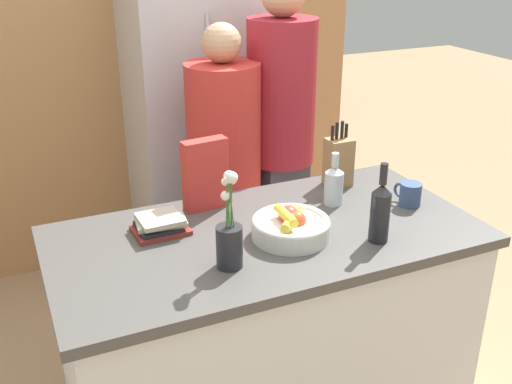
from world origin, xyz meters
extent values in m
cube|color=silver|center=(0.00, 0.00, 0.45)|extent=(1.52, 0.77, 0.90)
cube|color=#474442|center=(0.00, 0.00, 0.92)|extent=(1.58, 0.80, 0.04)
cube|color=#AD7A4C|center=(0.00, 1.80, 1.30)|extent=(2.78, 0.12, 2.60)
cube|color=#B7B7BC|center=(0.26, 1.44, 0.96)|extent=(0.80, 0.60, 1.92)
cylinder|color=#B7B7BC|center=(0.20, 1.13, 1.06)|extent=(0.02, 0.02, 1.06)
cylinder|color=silver|center=(0.06, -0.07, 0.97)|extent=(0.28, 0.28, 0.06)
torus|color=silver|center=(0.06, -0.07, 1.00)|extent=(0.28, 0.28, 0.03)
sphere|color=#C64C23|center=(0.07, -0.09, 1.01)|extent=(0.07, 0.07, 0.07)
sphere|color=red|center=(0.06, -0.05, 1.02)|extent=(0.08, 0.08, 0.08)
cylinder|color=yellow|center=(0.05, -0.09, 1.02)|extent=(0.14, 0.15, 0.03)
cylinder|color=yellow|center=(0.03, -0.08, 1.04)|extent=(0.04, 0.14, 0.03)
cube|color=olive|center=(0.47, 0.28, 1.04)|extent=(0.11, 0.09, 0.21)
cylinder|color=black|center=(0.43, 0.28, 1.18)|extent=(0.01, 0.01, 0.07)
cylinder|color=black|center=(0.46, 0.28, 1.18)|extent=(0.01, 0.01, 0.08)
cylinder|color=black|center=(0.48, 0.28, 1.18)|extent=(0.01, 0.01, 0.09)
cylinder|color=black|center=(0.50, 0.29, 1.17)|extent=(0.01, 0.01, 0.07)
cylinder|color=#232328|center=(-0.22, -0.17, 1.01)|extent=(0.09, 0.09, 0.15)
cylinder|color=#477538|center=(-0.21, -0.17, 1.17)|extent=(0.01, 0.02, 0.16)
sphere|color=white|center=(-0.20, -0.18, 1.25)|extent=(0.03, 0.03, 0.03)
cylinder|color=#477538|center=(-0.21, -0.17, 1.17)|extent=(0.02, 0.01, 0.17)
sphere|color=white|center=(-0.21, -0.16, 1.26)|extent=(0.04, 0.04, 0.04)
cylinder|color=#477538|center=(-0.22, -0.17, 1.16)|extent=(0.02, 0.01, 0.16)
sphere|color=white|center=(-0.22, -0.16, 1.24)|extent=(0.03, 0.03, 0.03)
cylinder|color=#477538|center=(-0.22, -0.17, 1.14)|extent=(0.01, 0.01, 0.11)
sphere|color=white|center=(-0.23, -0.17, 1.20)|extent=(0.03, 0.03, 0.03)
cylinder|color=#477538|center=(-0.22, -0.18, 1.17)|extent=(0.01, 0.01, 0.17)
sphere|color=white|center=(-0.22, -0.18, 1.25)|extent=(0.02, 0.02, 0.02)
cylinder|color=#477538|center=(-0.21, -0.18, 1.17)|extent=(0.03, 0.02, 0.18)
sphere|color=white|center=(-0.21, -0.19, 1.26)|extent=(0.04, 0.04, 0.04)
cube|color=red|center=(-0.13, 0.29, 1.08)|extent=(0.19, 0.08, 0.29)
cylinder|color=#334770|center=(0.62, -0.02, 0.99)|extent=(0.09, 0.09, 0.09)
torus|color=#334770|center=(0.61, 0.02, 0.99)|extent=(0.03, 0.07, 0.06)
cube|color=maroon|center=(-0.36, 0.16, 0.95)|extent=(0.20, 0.16, 0.02)
cube|color=#232328|center=(-0.37, 0.16, 0.96)|extent=(0.16, 0.15, 0.02)
cube|color=#B7A88E|center=(-0.35, 0.16, 0.98)|extent=(0.19, 0.14, 0.02)
cube|color=#B7A88E|center=(-0.36, 0.15, 1.00)|extent=(0.16, 0.15, 0.02)
cylinder|color=black|center=(0.33, -0.22, 1.03)|extent=(0.07, 0.07, 0.18)
cone|color=black|center=(0.33, -0.22, 1.14)|extent=(0.07, 0.07, 0.04)
cylinder|color=black|center=(0.33, -0.22, 1.20)|extent=(0.03, 0.03, 0.08)
cylinder|color=#B2BCC1|center=(0.35, 0.11, 1.01)|extent=(0.08, 0.08, 0.14)
cone|color=#B2BCC1|center=(0.35, 0.11, 1.09)|extent=(0.08, 0.08, 0.03)
cylinder|color=#B2BCC1|center=(0.35, 0.11, 1.13)|extent=(0.03, 0.03, 0.06)
cube|color=#383842|center=(0.15, 0.81, 0.38)|extent=(0.34, 0.30, 0.76)
cylinder|color=red|center=(0.15, 0.81, 1.08)|extent=(0.36, 0.36, 0.64)
sphere|color=tan|center=(0.15, 0.81, 1.49)|extent=(0.18, 0.18, 0.18)
cube|color=#383842|center=(0.47, 0.84, 0.43)|extent=(0.30, 0.24, 0.86)
cylinder|color=maroon|center=(0.47, 0.84, 1.22)|extent=(0.34, 0.34, 0.72)
camera|label=1|loc=(-0.84, -1.77, 1.96)|focal=42.00mm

